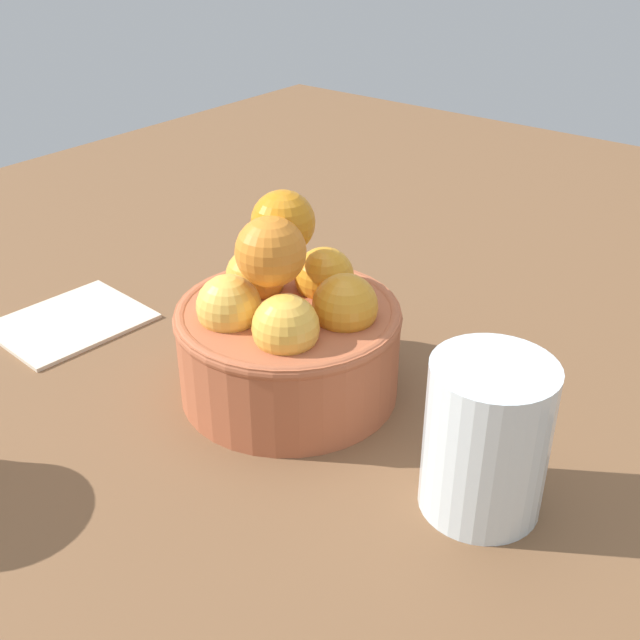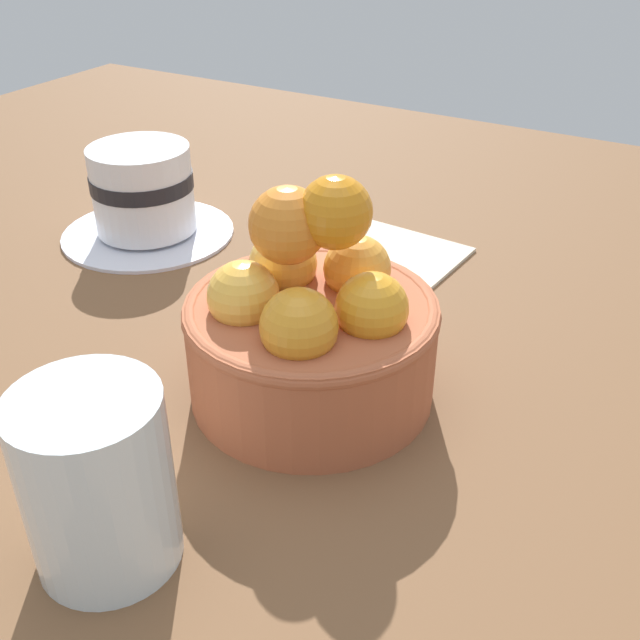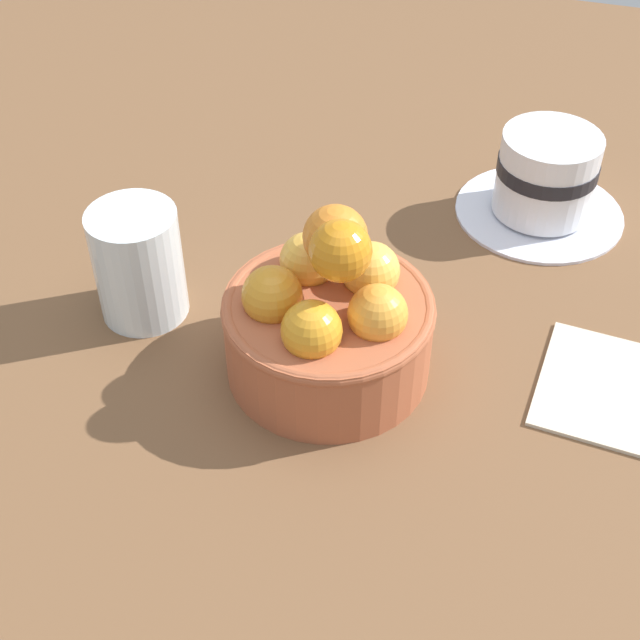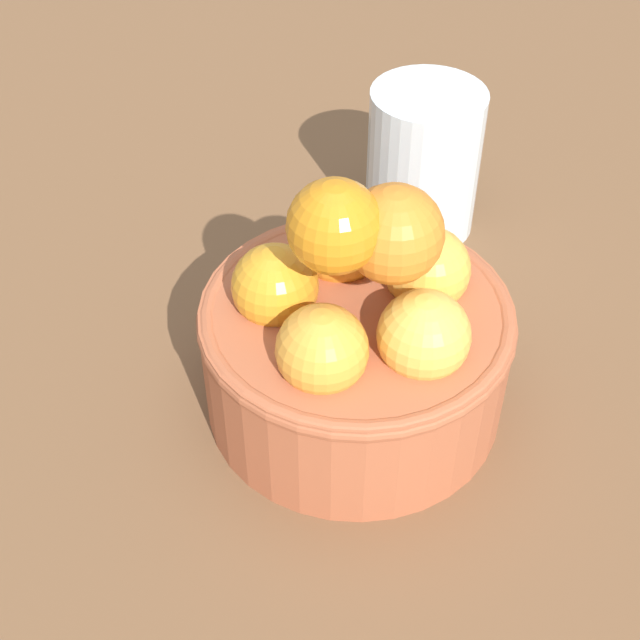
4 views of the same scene
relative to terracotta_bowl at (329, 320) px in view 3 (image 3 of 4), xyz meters
The scene contains 5 objects.
ground_plane 6.67cm from the terracotta_bowl, 21.75° to the right, with size 142.02×115.91×3.95cm, color brown.
terracotta_bowl is the anchor object (origin of this frame).
coffee_cup 26.65cm from the terracotta_bowl, 152.46° to the left, with size 14.67×14.67×7.82cm.
water_glass 15.52cm from the terracotta_bowl, 96.90° to the right, with size 6.71×6.71×9.02cm, color silver.
folded_napkin 20.17cm from the terracotta_bowl, 100.73° to the left, with size 10.88×8.94×0.60cm, color beige.
Camera 3 is at (43.93, 12.96, 46.85)cm, focal length 50.43 mm.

